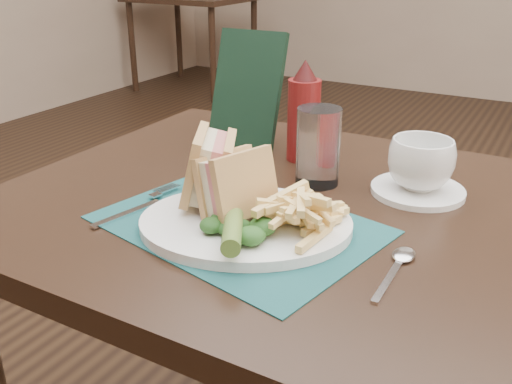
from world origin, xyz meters
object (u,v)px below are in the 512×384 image
at_px(check_presenter, 247,90).
at_px(drinking_glass, 318,147).
at_px(saucer, 418,191).
at_px(table_bg_left, 194,43).
at_px(placemat, 238,224).
at_px(sandwich_half_b, 227,179).
at_px(ketchup_bottle, 304,111).
at_px(coffee_cup, 421,164).
at_px(plate, 246,224).
at_px(sandwich_half_a, 195,167).
at_px(table_main, 283,383).

bearing_deg(check_presenter, drinking_glass, -33.11).
distance_m(saucer, drinking_glass, 0.18).
xyz_separation_m(table_bg_left, drinking_glass, (2.45, -3.10, 0.44)).
height_order(placemat, check_presenter, check_presenter).
distance_m(table_bg_left, sandwich_half_b, 4.11).
distance_m(table_bg_left, ketchup_bottle, 3.86).
height_order(saucer, ketchup_bottle, ketchup_bottle).
bearing_deg(saucer, coffee_cup, 0.00).
height_order(plate, sandwich_half_a, sandwich_half_a).
bearing_deg(placemat, ketchup_bottle, 97.23).
bearing_deg(sandwich_half_b, table_bg_left, 146.08).
xyz_separation_m(plate, sandwich_half_b, (-0.04, 0.01, 0.06)).
xyz_separation_m(table_bg_left, plate, (2.44, -3.31, 0.38)).
height_order(sandwich_half_b, ketchup_bottle, ketchup_bottle).
distance_m(table_main, check_presenter, 0.56).
bearing_deg(ketchup_bottle, placemat, -82.77).
bearing_deg(check_presenter, plate, -62.80).
xyz_separation_m(table_bg_left, saucer, (2.61, -3.06, 0.38)).
height_order(table_main, table_bg_left, same).
distance_m(table_main, plate, 0.40).
height_order(sandwich_half_a, drinking_glass, drinking_glass).
xyz_separation_m(plate, sandwich_half_a, (-0.09, 0.01, 0.06)).
bearing_deg(ketchup_bottle, sandwich_half_a, -97.97).
bearing_deg(drinking_glass, ketchup_bottle, 126.80).
height_order(sandwich_half_b, coffee_cup, sandwich_half_b).
bearing_deg(sandwich_half_a, saucer, 12.25).
height_order(plate, sandwich_half_b, sandwich_half_b).
bearing_deg(drinking_glass, sandwich_half_b, -104.84).
relative_size(table_bg_left, saucer, 6.00).
height_order(saucer, coffee_cup, coffee_cup).
height_order(placemat, coffee_cup, coffee_cup).
distance_m(coffee_cup, check_presenter, 0.38).
distance_m(drinking_glass, ketchup_bottle, 0.12).
relative_size(table_main, ketchup_bottle, 4.84).
relative_size(sandwich_half_a, drinking_glass, 0.84).
bearing_deg(saucer, ketchup_bottle, 166.47).
height_order(table_main, drinking_glass, drinking_glass).
height_order(sandwich_half_a, ketchup_bottle, ketchup_bottle).
bearing_deg(drinking_glass, check_presenter, 149.45).
height_order(table_bg_left, placemat, placemat).
distance_m(placemat, coffee_cup, 0.31).
distance_m(sandwich_half_a, check_presenter, 0.33).
bearing_deg(check_presenter, table_main, -49.42).
xyz_separation_m(saucer, ketchup_bottle, (-0.23, 0.06, 0.09)).
xyz_separation_m(drinking_glass, ketchup_bottle, (-0.07, 0.10, 0.03)).
relative_size(table_main, placemat, 2.35).
height_order(placemat, drinking_glass, drinking_glass).
relative_size(plate, check_presenter, 1.31).
bearing_deg(saucer, sandwich_half_a, -139.44).
bearing_deg(coffee_cup, sandwich_half_a, -139.44).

